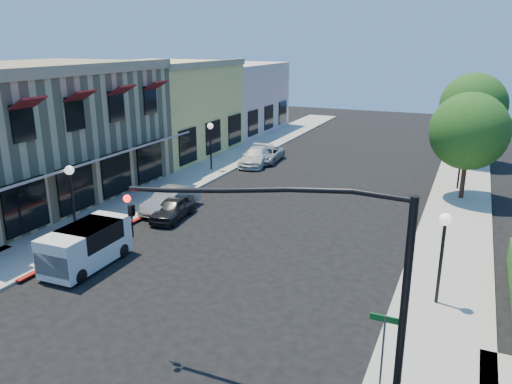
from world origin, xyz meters
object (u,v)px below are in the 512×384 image
at_px(parked_car_d, 267,155).
at_px(parked_car_b, 170,200).
at_px(street_tree_b, 473,106).
at_px(white_van, 85,244).
at_px(lamppost_left_far, 210,134).
at_px(street_tree_a, 469,131).
at_px(lamppost_right_far, 462,149).
at_px(parked_car_c, 256,157).
at_px(parked_car_a, 173,208).
at_px(signal_mast_arm, 319,259).
at_px(lamppost_left_near, 71,183).
at_px(lamppost_right_near, 444,236).
at_px(street_name_sign, 383,342).

bearing_deg(parked_car_d, parked_car_b, -95.42).
distance_m(street_tree_b, white_van, 30.40).
bearing_deg(lamppost_left_far, parked_car_d, 58.26).
relative_size(street_tree_a, parked_car_b, 1.60).
relative_size(lamppost_right_far, parked_car_c, 0.78).
height_order(lamppost_right_far, parked_car_a, lamppost_right_far).
xyz_separation_m(signal_mast_arm, parked_car_d, (-11.68, 24.83, -3.50)).
height_order(signal_mast_arm, parked_car_d, signal_mast_arm).
bearing_deg(parked_car_d, lamppost_left_near, -102.11).
height_order(signal_mast_arm, lamppost_left_near, signal_mast_arm).
bearing_deg(parked_car_b, parked_car_a, -47.78).
bearing_deg(signal_mast_arm, parked_car_d, 115.20).
bearing_deg(parked_car_c, signal_mast_arm, -70.53).
height_order(street_tree_a, street_tree_b, street_tree_b).
height_order(street_tree_a, lamppost_left_near, street_tree_a).
height_order(white_van, parked_car_a, white_van).
xyz_separation_m(white_van, parked_car_c, (-0.71, 19.60, -0.38)).
xyz_separation_m(lamppost_right_near, parked_car_d, (-14.33, 18.32, -2.15)).
bearing_deg(parked_car_c, parked_car_b, -97.68).
bearing_deg(street_tree_b, parked_car_c, -154.98).
distance_m(street_tree_a, lamppost_right_far, 2.49).
distance_m(lamppost_right_near, white_van, 14.33).
relative_size(street_tree_a, parked_car_c, 1.42).
bearing_deg(street_name_sign, street_tree_b, 87.50).
bearing_deg(street_name_sign, white_van, 166.15).
relative_size(street_tree_a, signal_mast_arm, 0.81).
relative_size(street_tree_b, parked_car_d, 1.67).
bearing_deg(parked_car_d, signal_mast_arm, -68.61).
bearing_deg(street_tree_b, parked_car_b, -128.29).
height_order(street_name_sign, lamppost_right_near, lamppost_right_near).
bearing_deg(lamppost_right_near, parked_car_a, 163.96).
bearing_deg(lamppost_right_far, signal_mast_arm, -96.70).
bearing_deg(signal_mast_arm, lamppost_left_near, 155.63).
height_order(street_tree_a, lamppost_right_near, street_tree_a).
bearing_deg(white_van, parked_car_b, 95.31).
height_order(lamppost_left_far, lamppost_right_near, same).
height_order(lamppost_left_near, lamppost_right_near, same).
bearing_deg(parked_car_d, street_tree_b, 17.40).
distance_m(lamppost_right_far, parked_car_c, 14.88).
relative_size(lamppost_left_near, lamppost_left_far, 1.00).
distance_m(street_tree_b, signal_mast_arm, 30.65).
relative_size(lamppost_left_near, parked_car_c, 0.78).
xyz_separation_m(street_tree_b, parked_car_c, (-15.00, -7.00, -3.88)).
bearing_deg(lamppost_right_near, street_tree_b, 89.28).
height_order(parked_car_c, parked_car_d, parked_car_c).
xyz_separation_m(street_tree_b, lamppost_left_near, (-17.30, -24.00, -1.81)).
bearing_deg(parked_car_a, parked_car_c, 86.78).
relative_size(street_tree_a, lamppost_left_far, 1.82).
bearing_deg(street_tree_a, lamppost_right_far, 98.53).
distance_m(street_tree_a, parked_car_c, 15.70).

